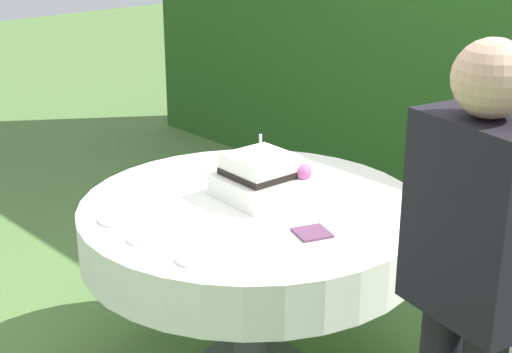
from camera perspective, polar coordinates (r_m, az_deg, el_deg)
The scene contains 8 objects.
cake_table at distance 3.04m, azimuth -0.34°, elevation -3.95°, with size 1.37×1.37×0.77m.
wedding_cake at distance 3.04m, azimuth 0.41°, elevation -0.08°, with size 0.33×0.33×0.26m.
serving_plate_near at distance 3.42m, azimuth 0.16°, elevation 0.94°, with size 0.14×0.14×0.01m, color white.
serving_plate_far at distance 2.55m, azimuth -4.79°, elevation -6.21°, with size 0.11×0.11×0.01m, color white.
serving_plate_left at distance 2.89m, azimuth -10.41°, elevation -3.17°, with size 0.14×0.14×0.01m, color white.
serving_plate_right at distance 2.71m, azimuth -8.57°, elevation -4.67°, with size 0.11×0.11×0.01m, color white.
napkin_stack at distance 2.74m, azimuth 4.25°, elevation -4.25°, with size 0.12×0.12×0.01m, color #603856.
standing_person at distance 2.13m, azimuth 15.75°, elevation -8.01°, with size 0.40×0.27×1.60m.
Camera 1 is at (2.04, -1.88, 1.91)m, focal length 53.10 mm.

